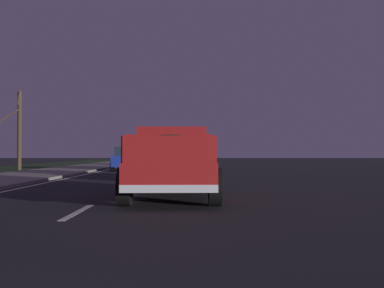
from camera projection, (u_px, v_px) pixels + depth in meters
ground at (153, 172)px, 28.00m from camera, size 144.00×144.00×0.00m
sidewalk_shoulder at (58, 171)px, 27.98m from camera, size 108.00×4.00×0.12m
lane_markings at (117, 171)px, 30.27m from camera, size 108.54×3.54×0.01m
pickup_truck at (171, 160)px, 12.15m from camera, size 5.46×2.35×1.87m
sedan_white at (185, 158)px, 37.04m from camera, size 4.44×2.08×1.54m
sedan_blue at (129, 159)px, 30.57m from camera, size 4.41×2.04×1.54m
sedan_green at (180, 162)px, 20.01m from camera, size 4.43×2.06×1.54m
bare_tree_far at (19, 128)px, 31.28m from camera, size 1.73×1.37×5.48m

